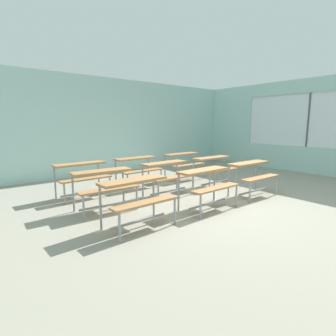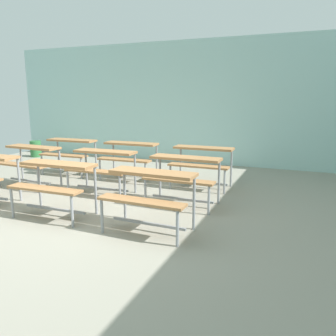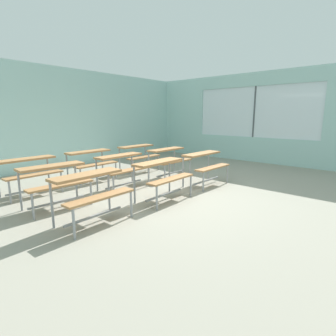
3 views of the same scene
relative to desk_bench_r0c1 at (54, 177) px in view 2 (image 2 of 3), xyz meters
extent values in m
cube|color=gray|center=(0.23, 0.04, -0.59)|extent=(10.00, 9.00, 0.05)
cube|color=#A8D1CC|center=(0.23, 4.54, 0.94)|extent=(10.00, 0.12, 3.00)
cylinder|color=gray|center=(-1.00, 0.33, -0.20)|extent=(0.04, 0.04, 0.72)
cube|color=#A87547|center=(0.00, 0.11, 0.16)|extent=(1.11, 0.34, 0.04)
cube|color=#A87547|center=(0.00, -0.21, -0.12)|extent=(1.10, 0.24, 0.03)
cylinder|color=gray|center=(-0.51, 0.24, -0.20)|extent=(0.04, 0.04, 0.72)
cylinder|color=gray|center=(0.49, 0.26, -0.20)|extent=(0.04, 0.04, 0.72)
cylinder|color=gray|center=(-0.49, -0.31, -0.34)|extent=(0.04, 0.04, 0.44)
cylinder|color=gray|center=(0.51, -0.29, -0.34)|extent=(0.04, 0.04, 0.44)
cube|color=gray|center=(0.00, -0.03, -0.46)|extent=(1.00, 0.05, 0.03)
cube|color=#A87547|center=(1.46, 0.11, 0.16)|extent=(1.11, 0.34, 0.04)
cube|color=#A87547|center=(1.46, -0.21, -0.12)|extent=(1.10, 0.24, 0.03)
cylinder|color=gray|center=(0.97, 0.26, -0.20)|extent=(0.04, 0.04, 0.72)
cylinder|color=gray|center=(1.97, 0.24, -0.20)|extent=(0.04, 0.04, 0.72)
cylinder|color=gray|center=(0.95, -0.29, -0.34)|extent=(0.04, 0.04, 0.44)
cylinder|color=gray|center=(1.95, -0.31, -0.34)|extent=(0.04, 0.04, 0.44)
cube|color=gray|center=(1.46, -0.03, -0.46)|extent=(1.00, 0.05, 0.03)
cube|color=#A87547|center=(-1.54, 1.23, 0.16)|extent=(1.11, 0.37, 0.04)
cube|color=#A87547|center=(-1.55, 0.91, -0.12)|extent=(1.11, 0.27, 0.03)
cylinder|color=gray|center=(-2.03, 1.39, -0.20)|extent=(0.04, 0.04, 0.72)
cylinder|color=gray|center=(-1.03, 1.35, -0.20)|extent=(0.04, 0.04, 0.72)
cylinder|color=gray|center=(-1.06, 0.80, -0.34)|extent=(0.04, 0.04, 0.44)
cube|color=gray|center=(-1.54, 1.09, -0.46)|extent=(1.00, 0.08, 0.03)
cube|color=#A87547|center=(0.00, 1.30, 0.16)|extent=(1.11, 0.35, 0.04)
cube|color=#A87547|center=(0.00, 0.98, -0.12)|extent=(1.10, 0.25, 0.03)
cylinder|color=gray|center=(-0.51, 1.43, -0.20)|extent=(0.04, 0.04, 0.72)
cylinder|color=gray|center=(0.49, 1.45, -0.20)|extent=(0.04, 0.04, 0.72)
cylinder|color=gray|center=(-0.49, 0.88, -0.34)|extent=(0.04, 0.04, 0.44)
cylinder|color=gray|center=(0.51, 0.90, -0.34)|extent=(0.04, 0.04, 0.44)
cube|color=gray|center=(0.00, 1.16, -0.46)|extent=(1.00, 0.06, 0.03)
cube|color=#A87547|center=(1.50, 1.25, 0.16)|extent=(1.10, 0.33, 0.04)
cube|color=#A87547|center=(1.49, 0.93, -0.12)|extent=(1.10, 0.23, 0.03)
cylinder|color=gray|center=(1.00, 1.39, -0.20)|extent=(0.04, 0.04, 0.72)
cylinder|color=gray|center=(2.00, 1.38, -0.20)|extent=(0.04, 0.04, 0.72)
cylinder|color=gray|center=(0.99, 0.84, -0.34)|extent=(0.04, 0.04, 0.44)
cylinder|color=gray|center=(1.99, 0.83, -0.34)|extent=(0.04, 0.04, 0.44)
cube|color=gray|center=(1.49, 1.11, -0.46)|extent=(1.00, 0.04, 0.03)
cube|color=#A87547|center=(-1.53, 2.36, 0.16)|extent=(1.11, 0.35, 0.04)
cube|color=#A87547|center=(-1.52, 2.04, -0.12)|extent=(1.11, 0.25, 0.03)
cylinder|color=gray|center=(-2.04, 2.48, -0.20)|extent=(0.04, 0.04, 0.72)
cylinder|color=gray|center=(-1.04, 2.51, -0.20)|extent=(0.04, 0.04, 0.72)
cylinder|color=gray|center=(-2.02, 1.93, -0.34)|extent=(0.04, 0.04, 0.44)
cylinder|color=gray|center=(-1.02, 1.96, -0.34)|extent=(0.04, 0.04, 0.44)
cube|color=gray|center=(-1.53, 2.22, -0.46)|extent=(1.00, 0.06, 0.03)
cube|color=#A87547|center=(-0.08, 2.39, 0.16)|extent=(1.11, 0.35, 0.04)
cube|color=#A87547|center=(-0.08, 2.07, -0.12)|extent=(1.11, 0.25, 0.03)
cylinder|color=gray|center=(-0.59, 2.52, -0.20)|extent=(0.04, 0.04, 0.72)
cylinder|color=gray|center=(0.41, 2.54, -0.20)|extent=(0.04, 0.04, 0.72)
cylinder|color=gray|center=(-0.57, 1.97, -0.34)|extent=(0.04, 0.04, 0.44)
cylinder|color=gray|center=(0.43, 1.99, -0.34)|extent=(0.04, 0.04, 0.44)
cube|color=gray|center=(-0.08, 2.25, -0.46)|extent=(1.00, 0.06, 0.03)
cube|color=#A87547|center=(1.45, 2.36, 0.16)|extent=(1.10, 0.33, 0.04)
cube|color=#A87547|center=(1.45, 2.04, -0.12)|extent=(1.10, 0.23, 0.03)
cylinder|color=gray|center=(0.95, 2.50, -0.20)|extent=(0.04, 0.04, 0.72)
cylinder|color=gray|center=(1.95, 2.51, -0.20)|extent=(0.04, 0.04, 0.72)
cylinder|color=gray|center=(0.95, 1.95, -0.34)|extent=(0.04, 0.04, 0.44)
cylinder|color=gray|center=(1.95, 1.96, -0.34)|extent=(0.04, 0.04, 0.44)
cube|color=gray|center=(1.45, 2.22, -0.46)|extent=(1.00, 0.04, 0.03)
cylinder|color=#2D6B38|center=(-3.79, 3.62, -0.34)|extent=(0.29, 0.29, 0.44)
camera|label=1|loc=(-3.57, -3.26, 1.04)|focal=28.00mm
camera|label=2|loc=(3.21, -3.62, 1.09)|focal=36.21mm
camera|label=3|loc=(-3.57, -3.26, 1.04)|focal=28.00mm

